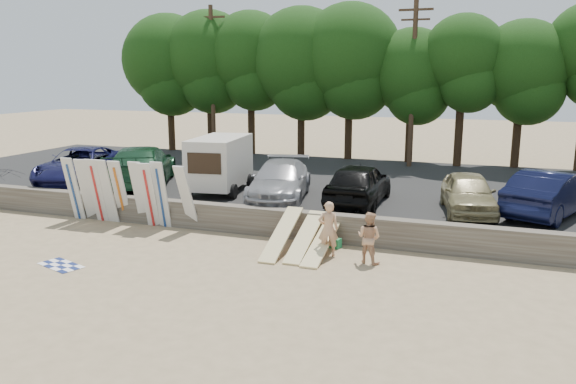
% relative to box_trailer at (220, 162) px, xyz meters
% --- Properties ---
extents(ground, '(120.00, 120.00, 0.00)m').
position_rel_box_trailer_xyz_m(ground, '(4.75, -6.26, -2.03)').
color(ground, tan).
rests_on(ground, ground).
extents(seawall, '(44.00, 0.50, 1.00)m').
position_rel_box_trailer_xyz_m(seawall, '(4.75, -3.26, -1.53)').
color(seawall, '#6B6356').
rests_on(seawall, ground).
extents(parking_lot, '(44.00, 14.50, 0.70)m').
position_rel_box_trailer_xyz_m(parking_lot, '(4.75, 4.24, -1.68)').
color(parking_lot, '#282828').
rests_on(parking_lot, ground).
extents(treeline, '(33.83, 6.27, 9.07)m').
position_rel_box_trailer_xyz_m(treeline, '(3.54, 11.29, 4.54)').
color(treeline, '#382616').
rests_on(treeline, parking_lot).
extents(utility_poles, '(25.80, 0.26, 9.00)m').
position_rel_box_trailer_xyz_m(utility_poles, '(6.75, 9.74, 3.40)').
color(utility_poles, '#473321').
rests_on(utility_poles, parking_lot).
extents(box_trailer, '(2.51, 3.94, 2.37)m').
position_rel_box_trailer_xyz_m(box_trailer, '(0.00, 0.00, 0.00)').
color(box_trailer, beige).
rests_on(box_trailer, parking_lot).
extents(car_0, '(4.16, 6.33, 1.62)m').
position_rel_box_trailer_xyz_m(car_0, '(-7.14, -0.25, -0.52)').
color(car_0, '#121340').
rests_on(car_0, parking_lot).
extents(car_1, '(4.89, 6.73, 1.81)m').
position_rel_box_trailer_xyz_m(car_1, '(-4.07, 0.19, -0.43)').
color(car_1, '#163F25').
rests_on(car_1, parking_lot).
extents(car_2, '(3.17, 5.62, 1.54)m').
position_rel_box_trailer_xyz_m(car_2, '(2.94, -0.52, -0.56)').
color(car_2, '#98979C').
rests_on(car_2, parking_lot).
extents(car_3, '(1.97, 4.87, 1.66)m').
position_rel_box_trailer_xyz_m(car_3, '(6.12, -0.24, -0.50)').
color(car_3, black).
rests_on(car_3, parking_lot).
extents(car_4, '(2.43, 4.53, 1.46)m').
position_rel_box_trailer_xyz_m(car_4, '(10.21, -0.24, -0.60)').
color(car_4, '#978C60').
rests_on(car_4, parking_lot).
extents(car_5, '(3.59, 5.30, 1.65)m').
position_rel_box_trailer_xyz_m(car_5, '(12.97, 0.22, -0.50)').
color(car_5, black).
rests_on(car_5, parking_lot).
extents(surfboard_upright_0, '(0.51, 0.63, 2.55)m').
position_rel_box_trailer_xyz_m(surfboard_upright_0, '(-4.51, -3.87, -0.76)').
color(surfboard_upright_0, silver).
rests_on(surfboard_upright_0, ground).
extents(surfboard_upright_1, '(0.60, 0.82, 2.52)m').
position_rel_box_trailer_xyz_m(surfboard_upright_1, '(-3.95, -3.79, -0.77)').
color(surfboard_upright_1, silver).
rests_on(surfboard_upright_1, ground).
extents(surfboard_upright_2, '(0.54, 0.69, 2.54)m').
position_rel_box_trailer_xyz_m(surfboard_upright_2, '(-3.43, -3.83, -0.76)').
color(surfboard_upright_2, silver).
rests_on(surfboard_upright_2, ground).
extents(surfboard_upright_3, '(0.54, 0.69, 2.54)m').
position_rel_box_trailer_xyz_m(surfboard_upright_3, '(-2.96, -3.81, -0.76)').
color(surfboard_upright_3, silver).
rests_on(surfboard_upright_3, ground).
extents(surfboard_upright_4, '(0.58, 0.83, 2.51)m').
position_rel_box_trailer_xyz_m(surfboard_upright_4, '(-2.49, -3.66, -0.77)').
color(surfboard_upright_4, silver).
rests_on(surfboard_upright_4, ground).
extents(surfboard_upright_5, '(0.54, 0.73, 2.53)m').
position_rel_box_trailer_xyz_m(surfboard_upright_5, '(-1.56, -3.69, -0.76)').
color(surfboard_upright_5, silver).
rests_on(surfboard_upright_5, ground).
extents(surfboard_upright_6, '(0.52, 0.54, 2.57)m').
position_rel_box_trailer_xyz_m(surfboard_upright_6, '(-0.62, -3.72, -0.75)').
color(surfboard_upright_6, silver).
rests_on(surfboard_upright_6, ground).
extents(surfboard_upright_7, '(0.58, 0.78, 2.53)m').
position_rel_box_trailer_xyz_m(surfboard_upright_7, '(-1.07, -3.82, -0.77)').
color(surfboard_upright_7, silver).
rests_on(surfboard_upright_7, ground).
extents(surfboard_upright_8, '(0.64, 0.93, 2.49)m').
position_rel_box_trailer_xyz_m(surfboard_upright_8, '(0.48, -3.74, -0.78)').
color(surfboard_upright_8, silver).
rests_on(surfboard_upright_8, ground).
extents(surfboard_low_0, '(0.56, 2.81, 1.18)m').
position_rel_box_trailer_xyz_m(surfboard_low_0, '(4.60, -4.82, -1.44)').
color(surfboard_low_0, beige).
rests_on(surfboard_low_0, ground).
extents(surfboard_low_1, '(0.56, 2.85, 1.06)m').
position_rel_box_trailer_xyz_m(surfboard_low_1, '(5.36, -4.67, -1.50)').
color(surfboard_low_1, beige).
rests_on(surfboard_low_1, ground).
extents(surfboard_low_2, '(0.56, 2.92, 0.83)m').
position_rel_box_trailer_xyz_m(surfboard_low_2, '(5.95, -4.75, -1.62)').
color(surfboard_low_2, beige).
rests_on(surfboard_low_2, ground).
extents(beachgoer_a, '(0.76, 0.63, 1.79)m').
position_rel_box_trailer_xyz_m(beachgoer_a, '(6.17, -4.79, -1.14)').
color(beachgoer_a, tan).
rests_on(beachgoer_a, ground).
extents(beachgoer_b, '(0.93, 0.82, 1.61)m').
position_rel_box_trailer_xyz_m(beachgoer_b, '(7.53, -5.02, -1.23)').
color(beachgoer_b, tan).
rests_on(beachgoer_b, ground).
extents(cooler, '(0.44, 0.39, 0.32)m').
position_rel_box_trailer_xyz_m(cooler, '(6.16, -3.90, -1.87)').
color(cooler, '#279151').
rests_on(cooler, ground).
extents(gear_bag, '(0.35, 0.32, 0.22)m').
position_rel_box_trailer_xyz_m(gear_bag, '(4.99, -4.20, -1.92)').
color(gear_bag, '#C75617').
rests_on(gear_bag, ground).
extents(beach_towel, '(1.90, 1.90, 0.00)m').
position_rel_box_trailer_xyz_m(beach_towel, '(-1.24, -8.43, -2.02)').
color(beach_towel, white).
rests_on(beach_towel, ground).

